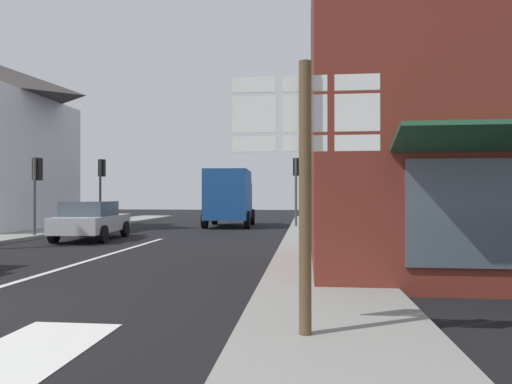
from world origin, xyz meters
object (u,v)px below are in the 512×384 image
Objects in this scene: sedan_far at (92,220)px; traffic_light_far_left at (101,177)px; delivery_truck at (229,196)px; traffic_light_far_right at (296,176)px; route_sign_post at (305,168)px; traffic_light_near_left at (37,179)px.

sedan_far is 1.21× the size of traffic_light_far_left.
delivery_truck is 1.40× the size of traffic_light_far_right.
sedan_far is 14.50m from route_sign_post.
sedan_far is at bearing 124.40° from route_sign_post.
sedan_far is 7.21m from traffic_light_far_left.
sedan_far is 9.11m from delivery_truck.
delivery_truck is (4.00, 8.13, 0.89)m from sedan_far.
traffic_light_far_left is at bearing 120.17° from route_sign_post.
traffic_light_far_left reaches higher than delivery_truck.
delivery_truck reaches higher than sedan_far.
sedan_far is 10.57m from traffic_light_far_right.
delivery_truck is 3.94m from traffic_light_far_right.
traffic_light_near_left is 12.10m from traffic_light_far_right.
route_sign_post is 0.88× the size of traffic_light_far_right.
traffic_light_far_left is (-10.17, -0.57, -0.02)m from traffic_light_far_right.
traffic_light_far_left reaches higher than traffic_light_near_left.
traffic_light_far_right is (7.64, 7.04, 1.92)m from sedan_far.
traffic_light_far_left is at bearing -165.75° from delivery_truck.
traffic_light_near_left is 5.98m from traffic_light_far_left.
sedan_far is at bearing -68.66° from traffic_light_far_left.
route_sign_post is at bearing -49.28° from traffic_light_near_left.
traffic_light_far_right is at bearing 91.58° from route_sign_post.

